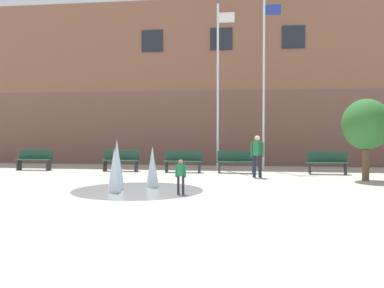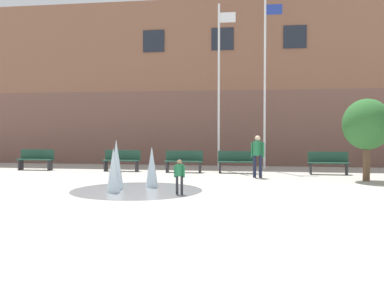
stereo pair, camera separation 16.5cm
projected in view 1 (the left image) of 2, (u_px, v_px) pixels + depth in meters
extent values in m
plane|color=#B2ADA3|center=(163.00, 225.00, 8.58)|extent=(100.00, 100.00, 0.00)
cube|color=brown|center=(225.00, 128.00, 25.35)|extent=(36.00, 6.00, 3.76)
cube|color=brown|center=(225.00, 54.00, 25.21)|extent=(36.00, 6.00, 4.59)
cube|color=#1E232D|center=(152.00, 41.00, 22.71)|extent=(1.10, 0.06, 1.10)
cube|color=#1E232D|center=(221.00, 39.00, 22.21)|extent=(1.10, 0.06, 1.10)
cube|color=#1E232D|center=(293.00, 37.00, 21.71)|extent=(1.10, 0.06, 1.10)
cylinder|color=gray|center=(138.00, 190.00, 13.44)|extent=(3.94, 3.94, 0.01)
cone|color=silver|center=(114.00, 170.00, 12.94)|extent=(0.41, 0.41, 1.30)
cone|color=silver|center=(117.00, 164.00, 13.66)|extent=(0.45, 0.45, 1.53)
cone|color=silver|center=(152.00, 167.00, 14.10)|extent=(0.41, 0.41, 1.30)
cube|color=#28282D|center=(19.00, 165.00, 20.08)|extent=(0.06, 0.40, 0.44)
cube|color=#28282D|center=(49.00, 165.00, 19.88)|extent=(0.06, 0.40, 0.44)
cube|color=#1E4233|center=(34.00, 160.00, 19.97)|extent=(1.60, 0.44, 0.05)
cube|color=#1E4233|center=(36.00, 154.00, 20.16)|extent=(1.60, 0.04, 0.42)
cube|color=#28282D|center=(105.00, 166.00, 19.57)|extent=(0.06, 0.40, 0.44)
cube|color=#28282D|center=(136.00, 166.00, 19.37)|extent=(0.06, 0.40, 0.44)
cube|color=#1E4233|center=(120.00, 161.00, 19.46)|extent=(1.60, 0.44, 0.05)
cube|color=#1E4233|center=(122.00, 155.00, 19.65)|extent=(1.60, 0.04, 0.42)
cube|color=#28282D|center=(167.00, 167.00, 19.04)|extent=(0.06, 0.40, 0.44)
cube|color=#28282D|center=(199.00, 167.00, 18.84)|extent=(0.06, 0.40, 0.44)
cube|color=#1E4233|center=(183.00, 161.00, 18.93)|extent=(1.60, 0.44, 0.05)
cube|color=#1E4233|center=(184.00, 156.00, 19.12)|extent=(1.60, 0.04, 0.42)
cube|color=#28282D|center=(219.00, 168.00, 18.79)|extent=(0.06, 0.40, 0.44)
cube|color=#28282D|center=(253.00, 168.00, 18.58)|extent=(0.06, 0.40, 0.44)
cube|color=#1E4233|center=(236.00, 162.00, 18.68)|extent=(1.60, 0.44, 0.05)
cube|color=#1E4233|center=(236.00, 156.00, 18.87)|extent=(1.60, 0.04, 0.42)
cube|color=#28282D|center=(310.00, 169.00, 18.24)|extent=(0.06, 0.40, 0.44)
cube|color=#28282D|center=(345.00, 169.00, 18.04)|extent=(0.06, 0.40, 0.44)
cube|color=#1E4233|center=(328.00, 163.00, 18.13)|extent=(1.60, 0.44, 0.05)
cube|color=#1E4233|center=(327.00, 157.00, 18.32)|extent=(1.60, 0.04, 0.42)
cylinder|color=#28282D|center=(178.00, 185.00, 12.59)|extent=(0.07, 0.07, 0.52)
cylinder|color=#28282D|center=(183.00, 185.00, 12.57)|extent=(0.07, 0.07, 0.52)
cube|color=#237547|center=(181.00, 170.00, 12.56)|extent=(0.22, 0.24, 0.33)
sphere|color=#997051|center=(181.00, 162.00, 12.56)|extent=(0.13, 0.13, 0.13)
cylinder|color=#237547|center=(176.00, 171.00, 12.58)|extent=(0.05, 0.05, 0.34)
cylinder|color=#237547|center=(185.00, 171.00, 12.55)|extent=(0.05, 0.05, 0.34)
cylinder|color=#1E233D|center=(254.00, 166.00, 16.94)|extent=(0.12, 0.12, 0.84)
cylinder|color=#1E233D|center=(260.00, 167.00, 16.91)|extent=(0.12, 0.12, 0.84)
cube|color=#237547|center=(257.00, 148.00, 16.90)|extent=(0.32, 0.39, 0.54)
sphere|color=beige|center=(257.00, 138.00, 16.89)|extent=(0.21, 0.21, 0.21)
cylinder|color=#237547|center=(252.00, 150.00, 16.94)|extent=(0.08, 0.08, 0.55)
cylinder|color=#237547|center=(263.00, 150.00, 16.88)|extent=(0.08, 0.08, 0.55)
cylinder|color=silver|center=(218.00, 87.00, 20.39)|extent=(0.10, 0.10, 7.49)
cube|color=silver|center=(227.00, 17.00, 20.23)|extent=(0.70, 0.02, 0.45)
cylinder|color=silver|center=(264.00, 83.00, 20.09)|extent=(0.10, 0.10, 7.77)
cube|color=#233893|center=(273.00, 10.00, 19.92)|extent=(0.70, 0.02, 0.45)
cylinder|color=brown|center=(366.00, 165.00, 15.91)|extent=(0.24, 0.24, 1.11)
ellipsoid|color=#2D662D|center=(366.00, 124.00, 15.86)|extent=(1.69, 1.69, 1.80)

